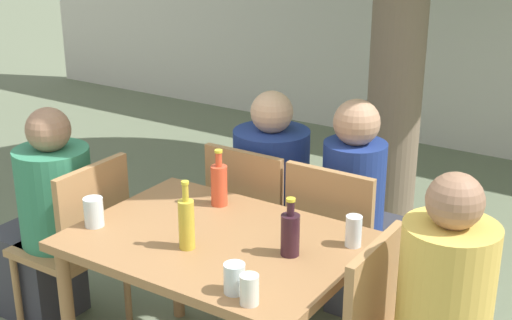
{
  "coord_description": "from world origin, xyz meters",
  "views": [
    {
      "loc": [
        1.58,
        -2.14,
        2.06
      ],
      "look_at": [
        0.0,
        0.3,
        1.0
      ],
      "focal_mm": 50.0,
      "sensor_mm": 36.0,
      "label": 1
    }
  ],
  "objects_px": {
    "person_seated_3": "(359,221)",
    "drinking_glass_1": "(234,278)",
    "dining_table_front": "(217,258)",
    "person_seated_0": "(46,227)",
    "drinking_glass_2": "(249,290)",
    "patio_chair_0": "(80,238)",
    "soda_bottle_1": "(219,184)",
    "patio_chair_3": "(338,240)",
    "wine_bottle_0": "(290,233)",
    "oil_cruet_2": "(186,222)",
    "person_seated_2": "(280,202)",
    "drinking_glass_3": "(94,212)",
    "patio_chair_2": "(256,217)",
    "drinking_glass_0": "(354,231)"
  },
  "relations": [
    {
      "from": "person_seated_0",
      "to": "person_seated_3",
      "type": "height_order",
      "value": "person_seated_3"
    },
    {
      "from": "wine_bottle_0",
      "to": "drinking_glass_3",
      "type": "bearing_deg",
      "value": -164.74
    },
    {
      "from": "person_seated_0",
      "to": "drinking_glass_3",
      "type": "bearing_deg",
      "value": 70.98
    },
    {
      "from": "dining_table_front",
      "to": "person_seated_0",
      "type": "relative_size",
      "value": 1.02
    },
    {
      "from": "oil_cruet_2",
      "to": "wine_bottle_0",
      "type": "bearing_deg",
      "value": 25.06
    },
    {
      "from": "oil_cruet_2",
      "to": "drinking_glass_1",
      "type": "relative_size",
      "value": 2.57
    },
    {
      "from": "person_seated_3",
      "to": "drinking_glass_2",
      "type": "bearing_deg",
      "value": 97.32
    },
    {
      "from": "wine_bottle_0",
      "to": "oil_cruet_2",
      "type": "relative_size",
      "value": 0.84
    },
    {
      "from": "person_seated_0",
      "to": "drinking_glass_1",
      "type": "bearing_deg",
      "value": 76.96
    },
    {
      "from": "person_seated_0",
      "to": "patio_chair_0",
      "type": "bearing_deg",
      "value": 90.0
    },
    {
      "from": "drinking_glass_0",
      "to": "patio_chair_2",
      "type": "bearing_deg",
      "value": 150.46
    },
    {
      "from": "patio_chair_0",
      "to": "soda_bottle_1",
      "type": "distance_m",
      "value": 0.76
    },
    {
      "from": "person_seated_2",
      "to": "drinking_glass_0",
      "type": "distance_m",
      "value": 1.03
    },
    {
      "from": "patio_chair_3",
      "to": "soda_bottle_1",
      "type": "xyz_separation_m",
      "value": [
        -0.42,
        -0.38,
        0.33
      ]
    },
    {
      "from": "patio_chair_3",
      "to": "soda_bottle_1",
      "type": "relative_size",
      "value": 3.46
    },
    {
      "from": "oil_cruet_2",
      "to": "patio_chair_3",
      "type": "bearing_deg",
      "value": 70.69
    },
    {
      "from": "patio_chair_0",
      "to": "drinking_glass_2",
      "type": "bearing_deg",
      "value": 73.88
    },
    {
      "from": "person_seated_2",
      "to": "person_seated_3",
      "type": "height_order",
      "value": "person_seated_3"
    },
    {
      "from": "person_seated_2",
      "to": "person_seated_0",
      "type": "bearing_deg",
      "value": 47.4
    },
    {
      "from": "wine_bottle_0",
      "to": "drinking_glass_3",
      "type": "distance_m",
      "value": 0.87
    },
    {
      "from": "patio_chair_0",
      "to": "drinking_glass_3",
      "type": "distance_m",
      "value": 0.47
    },
    {
      "from": "person_seated_2",
      "to": "drinking_glass_0",
      "type": "bearing_deg",
      "value": 138.54
    },
    {
      "from": "drinking_glass_2",
      "to": "patio_chair_2",
      "type": "bearing_deg",
      "value": 121.92
    },
    {
      "from": "oil_cruet_2",
      "to": "person_seated_0",
      "type": "bearing_deg",
      "value": 172.29
    },
    {
      "from": "patio_chair_3",
      "to": "drinking_glass_1",
      "type": "relative_size",
      "value": 8.18
    },
    {
      "from": "person_seated_2",
      "to": "drinking_glass_2",
      "type": "bearing_deg",
      "value": 116.84
    },
    {
      "from": "patio_chair_2",
      "to": "wine_bottle_0",
      "type": "bearing_deg",
      "value": 132.15
    },
    {
      "from": "oil_cruet_2",
      "to": "person_seated_3",
      "type": "bearing_deg",
      "value": 74.93
    },
    {
      "from": "person_seated_3",
      "to": "wine_bottle_0",
      "type": "xyz_separation_m",
      "value": [
        0.09,
        -0.86,
        0.31
      ]
    },
    {
      "from": "person_seated_0",
      "to": "soda_bottle_1",
      "type": "height_order",
      "value": "person_seated_0"
    },
    {
      "from": "wine_bottle_0",
      "to": "oil_cruet_2",
      "type": "distance_m",
      "value": 0.41
    },
    {
      "from": "drinking_glass_0",
      "to": "drinking_glass_2",
      "type": "distance_m",
      "value": 0.6
    },
    {
      "from": "dining_table_front",
      "to": "wine_bottle_0",
      "type": "bearing_deg",
      "value": 6.55
    },
    {
      "from": "dining_table_front",
      "to": "drinking_glass_1",
      "type": "height_order",
      "value": "drinking_glass_1"
    },
    {
      "from": "patio_chair_0",
      "to": "drinking_glass_2",
      "type": "xyz_separation_m",
      "value": [
        1.22,
        -0.35,
        0.28
      ]
    },
    {
      "from": "drinking_glass_0",
      "to": "drinking_glass_2",
      "type": "xyz_separation_m",
      "value": [
        -0.11,
        -0.59,
        -0.01
      ]
    },
    {
      "from": "patio_chair_3",
      "to": "wine_bottle_0",
      "type": "height_order",
      "value": "wine_bottle_0"
    },
    {
      "from": "patio_chair_3",
      "to": "dining_table_front",
      "type": "bearing_deg",
      "value": 70.44
    },
    {
      "from": "soda_bottle_1",
      "to": "oil_cruet_2",
      "type": "xyz_separation_m",
      "value": [
        0.14,
        -0.42,
        0.01
      ]
    },
    {
      "from": "patio_chair_2",
      "to": "soda_bottle_1",
      "type": "distance_m",
      "value": 0.5
    },
    {
      "from": "person_seated_3",
      "to": "drinking_glass_1",
      "type": "distance_m",
      "value": 1.25
    },
    {
      "from": "oil_cruet_2",
      "to": "drinking_glass_1",
      "type": "xyz_separation_m",
      "value": [
        0.35,
        -0.18,
        -0.06
      ]
    },
    {
      "from": "patio_chair_2",
      "to": "drinking_glass_2",
      "type": "distance_m",
      "value": 1.22
    },
    {
      "from": "oil_cruet_2",
      "to": "dining_table_front",
      "type": "bearing_deg",
      "value": 71.87
    },
    {
      "from": "person_seated_3",
      "to": "soda_bottle_1",
      "type": "bearing_deg",
      "value": 55.6
    },
    {
      "from": "soda_bottle_1",
      "to": "oil_cruet_2",
      "type": "distance_m",
      "value": 0.44
    },
    {
      "from": "wine_bottle_0",
      "to": "drinking_glass_1",
      "type": "xyz_separation_m",
      "value": [
        -0.02,
        -0.35,
        -0.04
      ]
    },
    {
      "from": "person_seated_0",
      "to": "soda_bottle_1",
      "type": "relative_size",
      "value": 4.35
    },
    {
      "from": "drinking_glass_1",
      "to": "person_seated_3",
      "type": "bearing_deg",
      "value": 93.51
    },
    {
      "from": "drinking_glass_1",
      "to": "drinking_glass_3",
      "type": "height_order",
      "value": "drinking_glass_3"
    }
  ]
}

